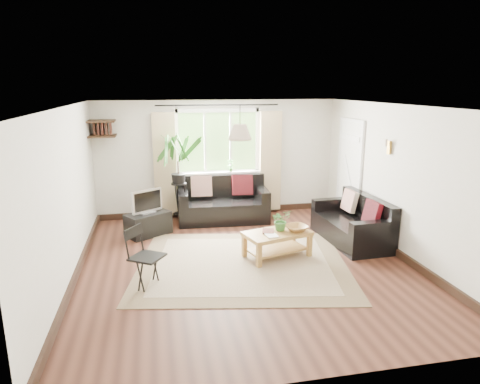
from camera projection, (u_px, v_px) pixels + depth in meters
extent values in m
plane|color=#321810|center=(245.00, 264.00, 6.61)|extent=(5.50, 5.50, 0.00)
plane|color=white|center=(246.00, 106.00, 6.03)|extent=(5.50, 5.50, 0.00)
cube|color=beige|center=(218.00, 158.00, 8.94)|extent=(5.00, 0.02, 2.40)
cube|color=beige|center=(312.00, 262.00, 3.70)|extent=(5.00, 0.02, 2.40)
cube|color=beige|center=(67.00, 197.00, 5.84)|extent=(0.02, 5.50, 2.40)
cube|color=beige|center=(399.00, 181.00, 6.80)|extent=(0.02, 5.50, 2.40)
cube|color=beige|center=(243.00, 264.00, 6.60)|extent=(3.61, 3.25, 0.02)
cube|color=silver|center=(349.00, 173.00, 8.46)|extent=(0.06, 0.96, 2.06)
imported|color=#366F2C|center=(281.00, 220.00, 6.82)|extent=(0.36, 0.34, 0.34)
imported|color=olive|center=(296.00, 228.00, 6.83)|extent=(0.44, 0.44, 0.09)
imported|color=white|center=(266.00, 236.00, 6.58)|extent=(0.19, 0.25, 0.02)
imported|color=#582D23|center=(262.00, 231.00, 6.78)|extent=(0.24, 0.28, 0.02)
cube|color=black|center=(148.00, 224.00, 7.85)|extent=(0.89, 0.79, 0.42)
imported|color=#2D6023|center=(231.00, 165.00, 8.90)|extent=(0.14, 0.10, 0.27)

